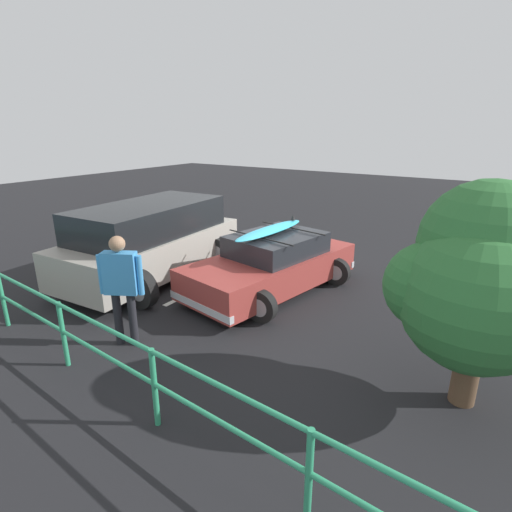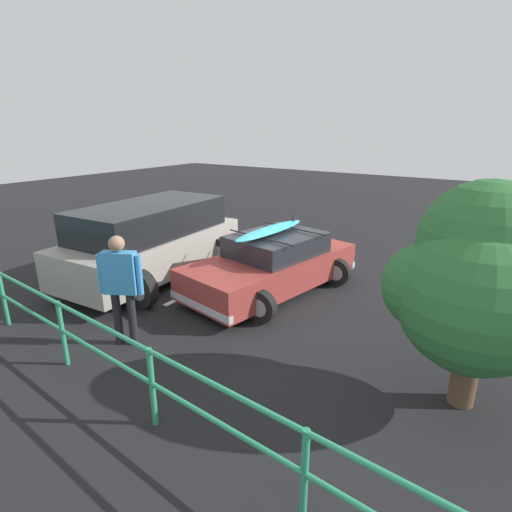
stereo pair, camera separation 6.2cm
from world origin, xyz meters
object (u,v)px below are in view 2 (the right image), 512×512
at_px(suv_car, 152,240).
at_px(person_bystander, 121,281).
at_px(sedan_car, 272,264).
at_px(bush_near_left, 484,279).

bearing_deg(suv_car, person_bystander, 128.90).
bearing_deg(person_bystander, suv_car, -51.10).
height_order(sedan_car, suv_car, suv_car).
xyz_separation_m(suv_car, person_bystander, (-1.93, 2.39, 0.19)).
bearing_deg(suv_car, bush_near_left, 172.22).
distance_m(sedan_car, person_bystander, 3.42).
bearing_deg(sedan_car, bush_near_left, 155.76).
xyz_separation_m(sedan_car, suv_car, (2.74, 0.89, 0.32)).
bearing_deg(suv_car, sedan_car, -162.04).
xyz_separation_m(suv_car, bush_near_left, (-6.77, 0.93, 0.80)).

